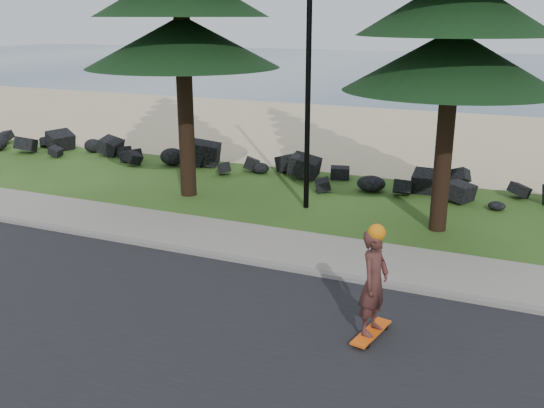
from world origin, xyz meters
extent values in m
plane|color=#2C4A17|center=(0.00, 0.00, 0.00)|extent=(160.00, 160.00, 0.00)
cube|color=black|center=(0.00, -4.50, 0.01)|extent=(160.00, 7.00, 0.02)
cube|color=gray|center=(0.00, -0.90, 0.05)|extent=(160.00, 0.20, 0.10)
cube|color=gray|center=(0.00, 0.20, 0.04)|extent=(160.00, 2.00, 0.08)
cube|color=tan|center=(0.00, 14.50, 0.01)|extent=(160.00, 15.00, 0.01)
cube|color=#3D5E76|center=(0.00, 51.00, 0.00)|extent=(160.00, 58.00, 0.01)
cylinder|color=black|center=(0.00, 3.20, 4.00)|extent=(0.14, 0.14, 8.00)
cube|color=#F9590E|center=(3.35, -2.85, 0.10)|extent=(0.43, 1.05, 0.03)
imported|color=#4D2723|center=(3.35, -2.85, 0.96)|extent=(0.51, 0.68, 1.70)
sphere|color=orange|center=(3.35, -2.85, 1.78)|extent=(0.27, 0.27, 0.27)
camera|label=1|loc=(5.31, -11.33, 4.89)|focal=40.00mm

